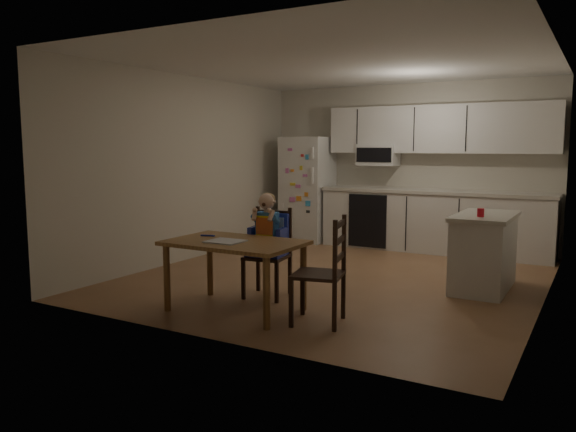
% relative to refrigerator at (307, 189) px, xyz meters
% --- Properties ---
extents(room, '(4.52, 5.01, 2.51)m').
position_rel_refrigerator_xyz_m(room, '(1.55, -1.67, 0.40)').
color(room, brown).
rests_on(room, ground).
extents(refrigerator, '(0.72, 0.70, 1.70)m').
position_rel_refrigerator_xyz_m(refrigerator, '(0.00, 0.00, 0.00)').
color(refrigerator, silver).
rests_on(refrigerator, ground).
extents(kitchen_run, '(3.37, 0.62, 2.15)m').
position_rel_refrigerator_xyz_m(kitchen_run, '(2.05, 0.09, 0.03)').
color(kitchen_run, silver).
rests_on(kitchen_run, ground).
extents(kitchen_island, '(0.59, 1.12, 0.82)m').
position_rel_refrigerator_xyz_m(kitchen_island, '(3.16, -1.88, -0.43)').
color(kitchen_island, silver).
rests_on(kitchen_island, ground).
extents(red_cup, '(0.07, 0.07, 0.09)m').
position_rel_refrigerator_xyz_m(red_cup, '(3.15, -2.13, 0.02)').
color(red_cup, red).
rests_on(red_cup, kitchen_island).
extents(dining_table, '(1.25, 0.80, 0.67)m').
position_rel_refrigerator_xyz_m(dining_table, '(1.27, -3.89, -0.27)').
color(dining_table, brown).
rests_on(dining_table, ground).
extents(napkin, '(0.32, 0.28, 0.01)m').
position_rel_refrigerator_xyz_m(napkin, '(1.23, -3.98, -0.17)').
color(napkin, '#BCBCC1').
rests_on(napkin, dining_table).
extents(toddler_spoon, '(0.12, 0.06, 0.02)m').
position_rel_refrigerator_xyz_m(toddler_spoon, '(0.87, -3.80, -0.17)').
color(toddler_spoon, '#2331A9').
rests_on(toddler_spoon, dining_table).
extents(chair_booster, '(0.46, 0.46, 1.08)m').
position_rel_refrigerator_xyz_m(chair_booster, '(1.26, -3.27, -0.20)').
color(chair_booster, black).
rests_on(chair_booster, ground).
extents(chair_side, '(0.50, 0.50, 0.95)m').
position_rel_refrigerator_xyz_m(chair_side, '(2.21, -3.82, -0.31)').
color(chair_side, black).
rests_on(chair_side, ground).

